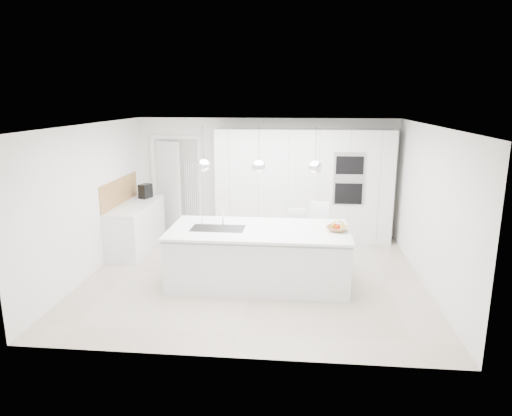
# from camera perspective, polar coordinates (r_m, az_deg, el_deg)

# --- Properties ---
(floor) EXTENTS (5.50, 5.50, 0.00)m
(floor) POSITION_cam_1_polar(r_m,az_deg,el_deg) (7.75, -0.22, -8.46)
(floor) COLOR #BCAB99
(floor) RESTS_ON ground
(wall_back) EXTENTS (5.50, 0.00, 5.50)m
(wall_back) POSITION_cam_1_polar(r_m,az_deg,el_deg) (9.81, 1.24, 3.87)
(wall_back) COLOR white
(wall_back) RESTS_ON ground
(wall_left) EXTENTS (0.00, 5.00, 5.00)m
(wall_left) POSITION_cam_1_polar(r_m,az_deg,el_deg) (8.11, -19.93, 0.97)
(wall_left) COLOR white
(wall_left) RESTS_ON ground
(ceiling) EXTENTS (5.50, 5.50, 0.00)m
(ceiling) POSITION_cam_1_polar(r_m,az_deg,el_deg) (7.19, -0.23, 10.33)
(ceiling) COLOR white
(ceiling) RESTS_ON wall_back
(tall_cabinets) EXTENTS (3.60, 0.60, 2.30)m
(tall_cabinets) POSITION_cam_1_polar(r_m,az_deg,el_deg) (9.51, 5.92, 2.87)
(tall_cabinets) COLOR white
(tall_cabinets) RESTS_ON floor
(oven_stack) EXTENTS (0.62, 0.04, 1.05)m
(oven_stack) POSITION_cam_1_polar(r_m,az_deg,el_deg) (9.22, 11.57, 3.59)
(oven_stack) COLOR #A5A5A8
(oven_stack) RESTS_ON tall_cabinets
(doorway_frame) EXTENTS (1.11, 0.08, 2.13)m
(doorway_frame) POSITION_cam_1_polar(r_m,az_deg,el_deg) (10.15, -9.83, 2.71)
(doorway_frame) COLOR white
(doorway_frame) RESTS_ON floor
(hallway_door) EXTENTS (0.76, 0.38, 2.00)m
(hallway_door) POSITION_cam_1_polar(r_m,az_deg,el_deg) (10.18, -11.26, 2.56)
(hallway_door) COLOR white
(hallway_door) RESTS_ON floor
(radiator) EXTENTS (0.32, 0.04, 1.40)m
(radiator) POSITION_cam_1_polar(r_m,az_deg,el_deg) (10.10, -8.06, 1.71)
(radiator) COLOR white
(radiator) RESTS_ON floor
(left_base_cabinets) EXTENTS (0.60, 1.80, 0.86)m
(left_base_cabinets) POSITION_cam_1_polar(r_m,az_deg,el_deg) (9.26, -14.72, -2.38)
(left_base_cabinets) COLOR white
(left_base_cabinets) RESTS_ON floor
(left_worktop) EXTENTS (0.62, 1.82, 0.04)m
(left_worktop) POSITION_cam_1_polar(r_m,az_deg,el_deg) (9.15, -14.89, 0.33)
(left_worktop) COLOR white
(left_worktop) RESTS_ON left_base_cabinets
(oak_backsplash) EXTENTS (0.02, 1.80, 0.50)m
(oak_backsplash) POSITION_cam_1_polar(r_m,az_deg,el_deg) (9.20, -16.67, 2.01)
(oak_backsplash) COLOR #AF7F46
(oak_backsplash) RESTS_ON wall_left
(island_base) EXTENTS (2.80, 1.20, 0.86)m
(island_base) POSITION_cam_1_polar(r_m,az_deg,el_deg) (7.31, 0.33, -6.24)
(island_base) COLOR white
(island_base) RESTS_ON floor
(island_worktop) EXTENTS (2.84, 1.40, 0.04)m
(island_worktop) POSITION_cam_1_polar(r_m,az_deg,el_deg) (7.21, 0.37, -2.74)
(island_worktop) COLOR white
(island_worktop) RESTS_ON island_base
(island_sink) EXTENTS (0.84, 0.44, 0.18)m
(island_sink) POSITION_cam_1_polar(r_m,az_deg,el_deg) (7.27, -4.78, -3.16)
(island_sink) COLOR #3F3F42
(island_sink) RESTS_ON island_worktop
(island_tap) EXTENTS (0.02, 0.02, 0.30)m
(island_tap) POSITION_cam_1_polar(r_m,az_deg,el_deg) (7.39, -4.16, -1.02)
(island_tap) COLOR white
(island_tap) RESTS_ON island_worktop
(pendant_left) EXTENTS (0.20, 0.20, 0.20)m
(pendant_left) POSITION_cam_1_polar(r_m,az_deg,el_deg) (7.07, -6.56, 5.30)
(pendant_left) COLOR white
(pendant_left) RESTS_ON ceiling
(pendant_mid) EXTENTS (0.20, 0.20, 0.20)m
(pendant_mid) POSITION_cam_1_polar(r_m,az_deg,el_deg) (6.95, 0.35, 5.24)
(pendant_mid) COLOR white
(pendant_mid) RESTS_ON ceiling
(pendant_right) EXTENTS (0.20, 0.20, 0.20)m
(pendant_right) POSITION_cam_1_polar(r_m,az_deg,el_deg) (6.92, 7.40, 5.10)
(pendant_right) COLOR white
(pendant_right) RESTS_ON ceiling
(fruit_bowl) EXTENTS (0.42, 0.42, 0.08)m
(fruit_bowl) POSITION_cam_1_polar(r_m,az_deg,el_deg) (7.18, 10.11, -2.54)
(fruit_bowl) COLOR #AF7F46
(fruit_bowl) RESTS_ON island_worktop
(espresso_machine) EXTENTS (0.25, 0.31, 0.29)m
(espresso_machine) POSITION_cam_1_polar(r_m,az_deg,el_deg) (9.65, -13.65, 2.07)
(espresso_machine) COLOR black
(espresso_machine) RESTS_ON left_worktop
(bar_stool_left) EXTENTS (0.46, 0.55, 1.02)m
(bar_stool_left) POSITION_cam_1_polar(r_m,az_deg,el_deg) (8.00, 5.06, -3.91)
(bar_stool_left) COLOR white
(bar_stool_left) RESTS_ON floor
(bar_stool_right) EXTENTS (0.50, 0.60, 1.12)m
(bar_stool_right) POSITION_cam_1_polar(r_m,az_deg,el_deg) (8.09, 7.89, -3.40)
(bar_stool_right) COLOR white
(bar_stool_right) RESTS_ON floor
(apple_a) EXTENTS (0.08, 0.08, 0.08)m
(apple_a) POSITION_cam_1_polar(r_m,az_deg,el_deg) (7.19, 9.84, -2.26)
(apple_a) COLOR red
(apple_a) RESTS_ON fruit_bowl
(apple_b) EXTENTS (0.08, 0.08, 0.08)m
(apple_b) POSITION_cam_1_polar(r_m,az_deg,el_deg) (7.19, 10.18, -2.29)
(apple_b) COLOR red
(apple_b) RESTS_ON fruit_bowl
(apple_c) EXTENTS (0.07, 0.07, 0.07)m
(apple_c) POSITION_cam_1_polar(r_m,az_deg,el_deg) (7.15, 10.17, -2.39)
(apple_c) COLOR red
(apple_c) RESTS_ON fruit_bowl
(banana_bunch) EXTENTS (0.24, 0.17, 0.21)m
(banana_bunch) POSITION_cam_1_polar(r_m,az_deg,el_deg) (7.14, 10.16, -2.00)
(banana_bunch) COLOR gold
(banana_bunch) RESTS_ON fruit_bowl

